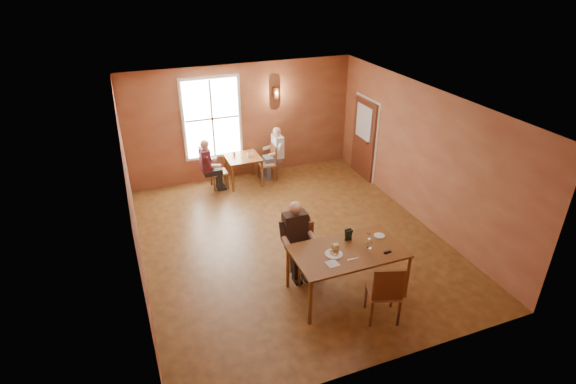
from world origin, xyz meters
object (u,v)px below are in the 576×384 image
object	(u,v)px
main_table	(347,271)
chair_diner_maroon	(219,171)
chair_empty	(384,290)
diner_white	(268,156)
diner_main	(307,246)
second_table	(243,170)
chair_diner_white	(267,163)
diner_maroon	(217,164)
chair_diner_main	(306,254)

from	to	relation	value
main_table	chair_diner_maroon	size ratio (longest dim) A/B	2.16
chair_empty	diner_white	bearing A→B (deg)	109.44
diner_main	diner_white	xyz separation A→B (m)	(0.70, 4.24, -0.04)
second_table	chair_diner_white	xyz separation A→B (m)	(0.65, 0.00, 0.10)
main_table	chair_empty	xyz separation A→B (m)	(0.26, -0.76, 0.11)
second_table	diner_maroon	size ratio (longest dim) A/B	0.64
diner_white	main_table	bearing A→B (deg)	177.60
second_table	diner_white	distance (m)	0.74
diner_main	chair_diner_maroon	distance (m)	4.29
second_table	diner_maroon	xyz separation A→B (m)	(-0.68, 0.00, 0.29)
diner_main	chair_diner_maroon	size ratio (longest dim) A/B	1.61
main_table	chair_diner_white	xyz separation A→B (m)	(0.17, 4.86, 0.03)
chair_diner_white	diner_white	world-z (taller)	diner_white
chair_diner_main	diner_white	bearing A→B (deg)	-99.49
chair_diner_white	main_table	bearing A→B (deg)	177.95
diner_main	chair_empty	bearing A→B (deg)	118.87
chair_diner_main	chair_diner_maroon	distance (m)	4.26
chair_diner_white	chair_diner_maroon	bearing A→B (deg)	90.00
chair_empty	chair_diner_white	world-z (taller)	chair_empty
chair_diner_main	chair_diner_maroon	xyz separation A→B (m)	(-0.63, 4.21, -0.08)
main_table	chair_empty	bearing A→B (deg)	-71.08
chair_diner_white	diner_maroon	world-z (taller)	diner_maroon
chair_empty	second_table	bearing A→B (deg)	116.33
diner_main	diner_maroon	world-z (taller)	diner_main
second_table	diner_white	size ratio (longest dim) A/B	0.64
diner_white	chair_diner_maroon	world-z (taller)	diner_white
diner_main	second_table	distance (m)	4.25
chair_diner_main	chair_diner_white	size ratio (longest dim) A/B	1.10
chair_diner_main	chair_diner_white	world-z (taller)	chair_diner_main
chair_diner_white	chair_diner_maroon	world-z (taller)	chair_diner_white
chair_diner_main	second_table	world-z (taller)	chair_diner_main
chair_empty	chair_diner_maroon	xyz separation A→B (m)	(-1.39, 5.62, -0.11)
chair_empty	chair_diner_white	size ratio (longest dim) A/B	1.17
chair_diner_main	diner_maroon	size ratio (longest dim) A/B	0.78
main_table	second_table	distance (m)	4.88
chair_diner_maroon	diner_maroon	bearing A→B (deg)	-90.00
chair_diner_maroon	diner_white	bearing A→B (deg)	90.00
chair_diner_main	diner_main	bearing A→B (deg)	90.00
diner_main	chair_diner_white	size ratio (longest dim) A/B	1.50
chair_diner_main	chair_empty	distance (m)	1.60
diner_white	diner_maroon	size ratio (longest dim) A/B	1.01
chair_empty	diner_maroon	size ratio (longest dim) A/B	0.83
main_table	second_table	world-z (taller)	main_table
chair_empty	second_table	distance (m)	5.67
diner_white	chair_diner_white	bearing A→B (deg)	90.00
diner_main	chair_empty	size ratio (longest dim) A/B	1.28
chair_diner_white	second_table	bearing A→B (deg)	90.00
chair_empty	second_table	size ratio (longest dim) A/B	1.30
main_table	second_table	bearing A→B (deg)	95.60
diner_white	second_table	bearing A→B (deg)	90.00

